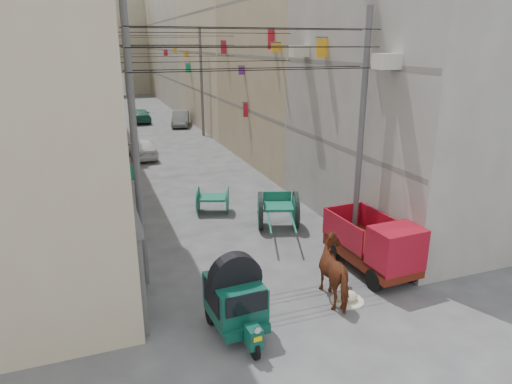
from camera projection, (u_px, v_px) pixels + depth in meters
name	position (u px, v px, depth m)	size (l,w,h in m)	color
building_row_left	(36.00, 49.00, 35.47)	(8.00, 62.00, 14.00)	tan
building_row_right	(232.00, 49.00, 40.70)	(8.00, 62.00, 14.00)	#A09B95
end_cap_building	(115.00, 46.00, 66.53)	(22.00, 10.00, 13.00)	#AEA689
shutters_left	(120.00, 194.00, 17.15)	(0.18, 14.40, 2.88)	#48484D
signboards	(169.00, 103.00, 27.90)	(8.22, 40.52, 5.67)	#F1A41A
ac_units	(342.00, 27.00, 15.36)	(0.70, 6.55, 3.35)	beige
utility_poles	(184.00, 102.00, 23.56)	(7.40, 22.20, 8.00)	#525254
overhead_cables	(193.00, 47.00, 20.38)	(7.40, 22.52, 1.12)	black
auto_rickshaw	(236.00, 297.00, 11.22)	(1.41, 2.33, 1.61)	black
tonga_cart	(278.00, 210.00, 17.64)	(2.19, 3.49, 1.48)	black
mini_truck	(379.00, 249.00, 13.98)	(1.67, 3.41, 1.87)	black
second_cart	(213.00, 199.00, 19.33)	(1.63, 1.54, 1.16)	#16614B
feed_sack	(347.00, 296.00, 12.80)	(0.58, 0.47, 0.29)	beige
horse	(338.00, 272.00, 12.70)	(0.92, 2.02, 1.70)	brown
distant_car_white	(142.00, 148.00, 28.68)	(1.52, 3.77, 1.29)	silver
distant_car_grey	(181.00, 119.00, 39.75)	(1.37, 3.91, 1.29)	#4F5451
distant_car_green	(141.00, 116.00, 41.76)	(1.66, 4.09, 1.19)	#205F4B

